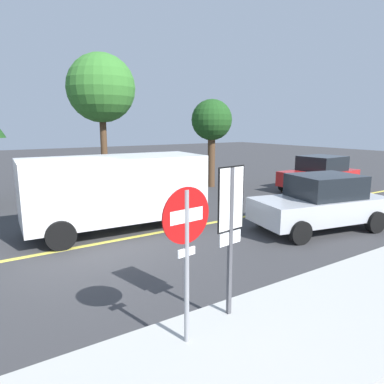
{
  "coord_description": "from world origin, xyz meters",
  "views": [
    {
      "loc": [
        -2.01,
        -8.79,
        3.12
      ],
      "look_at": [
        3.25,
        -0.61,
        1.24
      ],
      "focal_mm": 32.66,
      "sensor_mm": 36.0,
      "label": 1
    }
  ],
  "objects_px": {
    "car_silver_approaching": "(320,203)",
    "tree_centre_verge": "(101,89)",
    "speed_limit_sign": "(231,216)",
    "car_red_mid_road": "(320,174)",
    "stop_sign": "(186,242)",
    "tree_right_verge": "(212,122)",
    "white_van": "(115,188)"
  },
  "relations": [
    {
      "from": "car_silver_approaching",
      "to": "tree_centre_verge",
      "type": "relative_size",
      "value": 0.66
    },
    {
      "from": "speed_limit_sign",
      "to": "car_red_mid_road",
      "type": "distance_m",
      "value": 12.5
    },
    {
      "from": "stop_sign",
      "to": "car_red_mid_road",
      "type": "height_order",
      "value": "stop_sign"
    },
    {
      "from": "speed_limit_sign",
      "to": "tree_right_verge",
      "type": "xyz_separation_m",
      "value": [
        7.06,
        10.28,
        1.5
      ]
    },
    {
      "from": "stop_sign",
      "to": "tree_centre_verge",
      "type": "xyz_separation_m",
      "value": [
        3.3,
        12.93,
        3.18
      ]
    },
    {
      "from": "speed_limit_sign",
      "to": "car_silver_approaching",
      "type": "height_order",
      "value": "speed_limit_sign"
    },
    {
      "from": "stop_sign",
      "to": "white_van",
      "type": "distance_m",
      "value": 6.16
    },
    {
      "from": "stop_sign",
      "to": "tree_centre_verge",
      "type": "bearing_deg",
      "value": 75.69
    },
    {
      "from": "white_van",
      "to": "tree_right_verge",
      "type": "height_order",
      "value": "tree_right_verge"
    },
    {
      "from": "stop_sign",
      "to": "tree_centre_verge",
      "type": "relative_size",
      "value": 0.36
    },
    {
      "from": "stop_sign",
      "to": "tree_centre_verge",
      "type": "height_order",
      "value": "tree_centre_verge"
    },
    {
      "from": "car_silver_approaching",
      "to": "tree_right_verge",
      "type": "distance_m",
      "value": 8.32
    },
    {
      "from": "tree_centre_verge",
      "to": "tree_right_verge",
      "type": "relative_size",
      "value": 1.47
    },
    {
      "from": "speed_limit_sign",
      "to": "car_red_mid_road",
      "type": "relative_size",
      "value": 0.64
    },
    {
      "from": "speed_limit_sign",
      "to": "white_van",
      "type": "height_order",
      "value": "speed_limit_sign"
    },
    {
      "from": "stop_sign",
      "to": "car_silver_approaching",
      "type": "xyz_separation_m",
      "value": [
        6.41,
        2.74,
        -0.77
      ]
    },
    {
      "from": "white_van",
      "to": "car_silver_approaching",
      "type": "bearing_deg",
      "value": -32.39
    },
    {
      "from": "stop_sign",
      "to": "tree_right_verge",
      "type": "height_order",
      "value": "tree_right_verge"
    },
    {
      "from": "tree_centre_verge",
      "to": "tree_right_verge",
      "type": "bearing_deg",
      "value": -26.88
    },
    {
      "from": "white_van",
      "to": "tree_right_verge",
      "type": "distance_m",
      "value": 8.38
    },
    {
      "from": "tree_right_verge",
      "to": "white_van",
      "type": "bearing_deg",
      "value": -146.32
    },
    {
      "from": "white_van",
      "to": "car_red_mid_road",
      "type": "xyz_separation_m",
      "value": [
        10.34,
        0.72,
        -0.44
      ]
    },
    {
      "from": "white_van",
      "to": "tree_centre_verge",
      "type": "height_order",
      "value": "tree_centre_verge"
    },
    {
      "from": "car_red_mid_road",
      "to": "tree_right_verge",
      "type": "relative_size",
      "value": 0.91
    },
    {
      "from": "speed_limit_sign",
      "to": "tree_centre_verge",
      "type": "relative_size",
      "value": 0.39
    },
    {
      "from": "tree_right_verge",
      "to": "car_red_mid_road",
      "type": "bearing_deg",
      "value": -46.66
    },
    {
      "from": "white_van",
      "to": "car_silver_approaching",
      "type": "relative_size",
      "value": 1.25
    },
    {
      "from": "tree_centre_verge",
      "to": "speed_limit_sign",
      "type": "bearing_deg",
      "value": -100.51
    },
    {
      "from": "tree_centre_verge",
      "to": "car_red_mid_road",
      "type": "bearing_deg",
      "value": -36.7
    },
    {
      "from": "white_van",
      "to": "car_silver_approaching",
      "type": "xyz_separation_m",
      "value": [
        5.17,
        -3.28,
        -0.44
      ]
    },
    {
      "from": "tree_right_verge",
      "to": "tree_centre_verge",
      "type": "bearing_deg",
      "value": 153.12
    },
    {
      "from": "car_red_mid_road",
      "to": "speed_limit_sign",
      "type": "bearing_deg",
      "value": -148.59
    }
  ]
}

